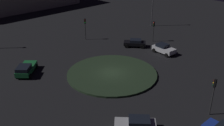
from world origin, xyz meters
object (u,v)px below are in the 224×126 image
Objects in this scene: car_silver at (136,124)px; car_green at (26,69)px; traffic_light_west at (154,27)px; traffic_light_north at (214,90)px; traffic_light_south at (85,25)px; car_black at (135,43)px; streetlamp_southwest at (153,2)px; car_white at (164,49)px.

car_green is at bearing -37.48° from car_silver.
traffic_light_west is (-20.28, -16.70, 2.02)m from car_silver.
traffic_light_north is 28.76m from traffic_light_south.
car_silver is at bearing 17.95° from traffic_light_west.
car_black is 0.46× the size of streetlamp_southwest.
traffic_light_south is (9.31, -8.84, 0.17)m from traffic_light_west.
car_white is (-17.47, -11.62, 0.06)m from car_silver.
traffic_light_north is 23.25m from traffic_light_west.
car_black is 0.97× the size of traffic_light_south.
traffic_light_north is (-11.71, 21.84, 2.28)m from car_green.
car_black is 5.50m from car_white.
car_black is at bearing -23.31° from traffic_light_west.
car_white is 1.00× the size of traffic_light_west.
car_silver is at bearing 40.99° from streetlamp_southwest.
car_white is 0.45× the size of streetlamp_southwest.
traffic_light_north is 1.05× the size of traffic_light_south.
car_black is 1.03× the size of traffic_light_west.
car_silver is 1.10× the size of car_white.
car_green is 31.90m from streetlamp_southwest.
streetlamp_southwest is at bearing 104.00° from traffic_light_south.
car_green is at bearing 18.93° from traffic_light_north.
car_black is (-15.76, -16.84, -0.00)m from car_silver.
streetlamp_southwest is (-16.54, 1.64, 2.41)m from traffic_light_south.
car_silver is 36.73m from streetlamp_southwest.
streetlamp_southwest is (-11.74, -7.06, 4.60)m from car_black.
streetlamp_southwest reaches higher than car_green.
car_white is at bearing 50.75° from streetlamp_southwest.
car_green reaches higher than car_black.
car_black is at bearing 48.53° from traffic_light_south.
car_green is 1.07× the size of traffic_light_north.
traffic_light_south is at bearing -155.32° from car_white.
car_green is 1.20× the size of traffic_light_west.
streetlamp_southwest is (-7.23, -7.20, 2.58)m from traffic_light_west.
car_black is 10.17m from traffic_light_south.
car_green is at bearing 9.36° from streetlamp_southwest.
car_green reaches higher than car_silver.
car_white is 0.89× the size of traffic_light_north.
traffic_light_south reaches higher than car_silver.
streetlamp_southwest is at bearing -40.66° from car_green.
car_black is at bearing -30.41° from traffic_light_north.
car_silver is at bearing -3.59° from traffic_light_south.
traffic_light_north is 1.12× the size of traffic_light_west.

